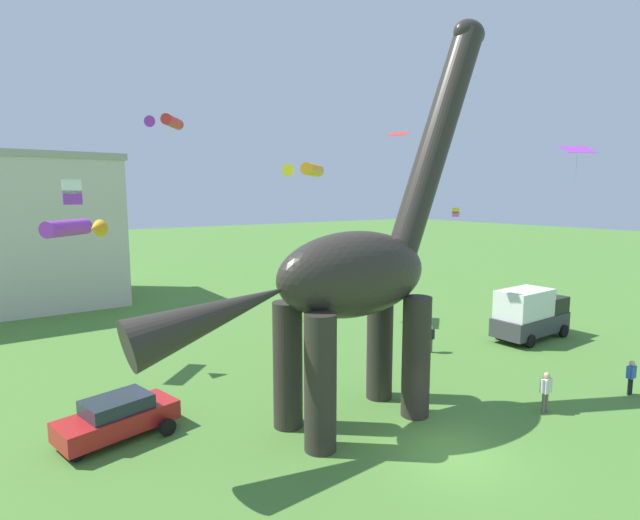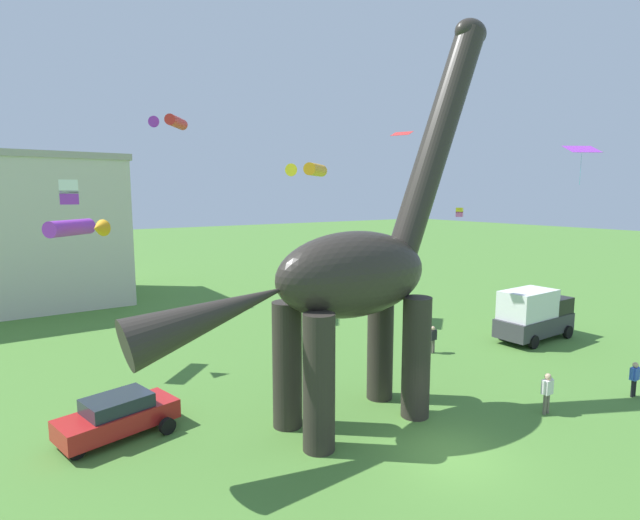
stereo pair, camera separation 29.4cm
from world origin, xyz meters
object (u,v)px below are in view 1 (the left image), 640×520
(kite_mid_left, at_px, (577,150))
(person_strolling_adult, at_px, (430,336))
(kite_drifting, at_px, (168,122))
(person_far_spectator, at_px, (631,374))
(kite_near_low, at_px, (308,170))
(parked_box_truck, at_px, (530,313))
(kite_high_left, at_px, (73,228))
(kite_far_right, at_px, (456,212))
(kite_far_left, at_px, (399,134))
(parked_sedan_left, at_px, (118,417))
(kite_near_high, at_px, (72,192))
(dinosaur_sculpture, at_px, (353,274))
(kite_high_right, at_px, (421,173))
(person_photographer, at_px, (546,388))

(kite_mid_left, bearing_deg, person_strolling_adult, 159.01)
(kite_drifting, bearing_deg, person_far_spectator, -64.74)
(kite_near_low, bearing_deg, person_strolling_adult, -80.37)
(parked_box_truck, xyz_separation_m, kite_mid_left, (1.38, -1.53, 9.92))
(kite_high_left, relative_size, kite_far_right, 4.66)
(person_far_spectator, distance_m, kite_drifting, 31.19)
(kite_high_left, xyz_separation_m, kite_far_right, (23.81, -3.90, 0.40))
(kite_far_left, height_order, kite_far_right, kite_far_left)
(kite_near_low, bearing_deg, kite_far_left, -28.39)
(kite_near_low, relative_size, kite_drifting, 1.11)
(kite_far_right, bearing_deg, kite_far_left, 138.45)
(parked_sedan_left, relative_size, kite_mid_left, 1.95)
(parked_box_truck, height_order, kite_near_high, kite_near_high)
(person_far_spectator, bearing_deg, kite_mid_left, 156.44)
(dinosaur_sculpture, distance_m, person_strolling_adult, 11.07)
(person_far_spectator, xyz_separation_m, kite_far_right, (4.11, 13.56, 6.76))
(kite_far_left, bearing_deg, kite_near_low, 151.61)
(person_far_spectator, relative_size, kite_near_high, 2.77)
(kite_high_left, bearing_deg, kite_high_right, -21.08)
(dinosaur_sculpture, distance_m, kite_far_right, 18.14)
(kite_near_low, distance_m, kite_far_right, 10.83)
(kite_far_left, xyz_separation_m, kite_far_right, (3.07, -2.72, -5.45))
(kite_far_left, relative_size, kite_drifting, 0.59)
(kite_far_left, height_order, kite_high_left, kite_far_left)
(person_strolling_adult, xyz_separation_m, kite_mid_left, (8.46, -3.24, 10.62))
(person_far_spectator, xyz_separation_m, kite_mid_left, (5.58, 6.04, 10.61))
(kite_far_left, height_order, kite_near_high, kite_far_left)
(kite_high_right, bearing_deg, kite_high_left, 158.92)
(kite_high_right, xyz_separation_m, kite_far_right, (6.55, 2.75, -2.48))
(kite_near_low, bearing_deg, person_photographer, -90.80)
(kite_drifting, relative_size, kite_far_right, 4.45)
(parked_box_truck, bearing_deg, kite_high_left, 156.43)
(kite_far_right, bearing_deg, kite_near_low, 146.47)
(parked_box_truck, height_order, kite_far_right, kite_far_right)
(kite_near_low, bearing_deg, kite_near_high, -137.26)
(parked_sedan_left, xyz_separation_m, person_photographer, (15.00, -7.94, 0.24))
(kite_near_low, distance_m, kite_drifting, 10.36)
(kite_drifting, xyz_separation_m, kite_high_left, (-7.60, -8.16, -6.67))
(kite_far_left, relative_size, kite_near_high, 2.89)
(parked_sedan_left, distance_m, kite_near_low, 20.80)
(person_photographer, bearing_deg, kite_far_right, -165.76)
(kite_near_high, bearing_deg, kite_near_low, 42.74)
(kite_high_right, bearing_deg, kite_mid_left, -30.79)
(kite_near_low, height_order, kite_high_left, kite_near_low)
(kite_mid_left, xyz_separation_m, kite_far_right, (-1.47, 7.53, -3.85))
(parked_box_truck, bearing_deg, kite_far_right, 89.76)
(kite_drifting, bearing_deg, person_strolling_adult, -60.59)
(kite_near_high, bearing_deg, dinosaur_sculpture, 9.84)
(kite_high_right, bearing_deg, kite_far_right, 22.79)
(kite_mid_left, bearing_deg, kite_near_low, 127.41)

